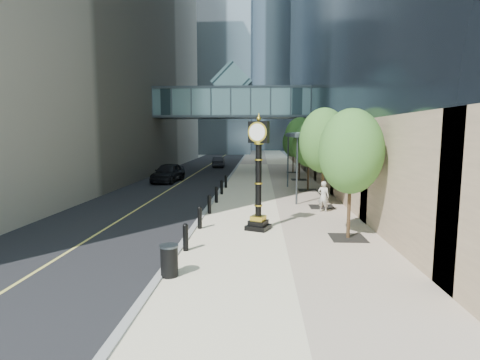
% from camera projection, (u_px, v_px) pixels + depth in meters
% --- Properties ---
extents(ground, '(320.00, 320.00, 0.00)m').
position_uv_depth(ground, '(260.00, 263.00, 12.52)').
color(ground, gray).
rests_on(ground, ground).
extents(road, '(8.00, 180.00, 0.02)m').
position_uv_depth(road, '(210.00, 164.00, 52.53)').
color(road, black).
rests_on(road, ground).
extents(sidewalk, '(8.00, 180.00, 0.06)m').
position_uv_depth(sidewalk, '(267.00, 164.00, 52.10)').
color(sidewalk, beige).
rests_on(sidewalk, ground).
extents(curb, '(0.25, 180.00, 0.07)m').
position_uv_depth(curb, '(239.00, 164.00, 52.32)').
color(curb, gray).
rests_on(curb, ground).
extents(distant_tower_c, '(22.00, 22.00, 65.00)m').
position_uv_depth(distant_tower_c, '(243.00, 51.00, 127.74)').
color(distant_tower_c, '#8FA6B5').
rests_on(distant_tower_c, ground).
extents(skywalk, '(17.00, 4.20, 5.80)m').
position_uv_depth(skywalk, '(232.00, 101.00, 39.48)').
color(skywalk, '#43636B').
rests_on(skywalk, ground).
extents(entrance_canopy, '(3.00, 8.00, 4.38)m').
position_uv_depth(entrance_canopy, '(311.00, 135.00, 25.69)').
color(entrance_canopy, '#383F44').
rests_on(entrance_canopy, ground).
extents(bollard_row, '(0.20, 16.20, 0.90)m').
position_uv_depth(bollard_row, '(213.00, 200.00, 21.52)').
color(bollard_row, black).
rests_on(bollard_row, sidewalk).
extents(street_trees, '(2.79, 28.47, 5.73)m').
position_uv_depth(street_trees, '(310.00, 142.00, 27.29)').
color(street_trees, black).
rests_on(street_trees, sidewalk).
extents(street_clock, '(1.22, 1.22, 4.98)m').
position_uv_depth(street_clock, '(258.00, 181.00, 16.41)').
color(street_clock, black).
rests_on(street_clock, sidewalk).
extents(trash_bin, '(0.69, 0.69, 0.90)m').
position_uv_depth(trash_bin, '(169.00, 262.00, 11.16)').
color(trash_bin, black).
rests_on(trash_bin, sidewalk).
extents(pedestrian, '(0.72, 0.61, 1.69)m').
position_uv_depth(pedestrian, '(323.00, 196.00, 20.37)').
color(pedestrian, '#BBB9AB').
rests_on(pedestrian, sidewalk).
extents(car_near, '(2.41, 5.10, 1.68)m').
position_uv_depth(car_near, '(168.00, 173.00, 33.25)').
color(car_near, black).
rests_on(car_near, road).
extents(car_far, '(1.56, 4.07, 1.32)m').
position_uv_depth(car_far, '(219.00, 162.00, 48.12)').
color(car_far, black).
rests_on(car_far, road).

